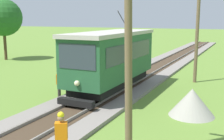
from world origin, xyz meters
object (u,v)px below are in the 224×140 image
utility_pole_near_tram (128,35)px  tree_left_near (3,18)px  track_worker (61,136)px  second_worker (59,82)px  red_tram (112,58)px  gravel_pile (192,102)px  utility_pole_mid (198,24)px

utility_pole_near_tram → tree_left_near: 26.28m
utility_pole_near_tram → track_worker: utility_pole_near_tram is taller
second_worker → track_worker: bearing=-77.3°
second_worker → tree_left_near: bearing=121.2°
red_tram → tree_left_near: bearing=154.8°
utility_pole_near_tram → second_worker: bearing=141.2°
second_worker → tree_left_near: 18.41m
utility_pole_near_tram → red_tram: bearing=118.7°
gravel_pile → second_worker: second_worker is taller
utility_pole_near_tram → track_worker: bearing=-144.9°
gravel_pile → utility_pole_near_tram: bearing=-101.6°
second_worker → utility_pole_near_tram: bearing=-62.4°
gravel_pile → tree_left_near: size_ratio=0.32×
utility_pole_mid → gravel_pile: bearing=-81.6°
tree_left_near → utility_pole_mid: bearing=-7.2°
second_worker → tree_left_near: tree_left_near is taller
red_tram → utility_pole_near_tram: 8.89m
track_worker → second_worker: bearing=-172.6°
utility_pole_near_tram → gravel_pile: utility_pole_near_tram is taller
utility_pole_near_tram → track_worker: (-1.73, -1.22, -3.14)m
red_tram → utility_pole_near_tram: size_ratio=1.06×
red_tram → gravel_pile: size_ratio=3.91×
red_tram → gravel_pile: bearing=-22.7°
gravel_pile → tree_left_near: tree_left_near is taller
utility_pole_near_tram → second_worker: 8.83m
tree_left_near → red_tram: bearing=-25.2°
track_worker → tree_left_near: (-19.42, 16.81, 3.68)m
red_tram → second_worker: size_ratio=4.79×
utility_pole_mid → gravel_pile: size_ratio=3.74×
red_tram → utility_pole_mid: (4.17, 5.31, 1.99)m
utility_pole_mid → track_worker: 14.60m
gravel_pile → track_worker: track_worker is taller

